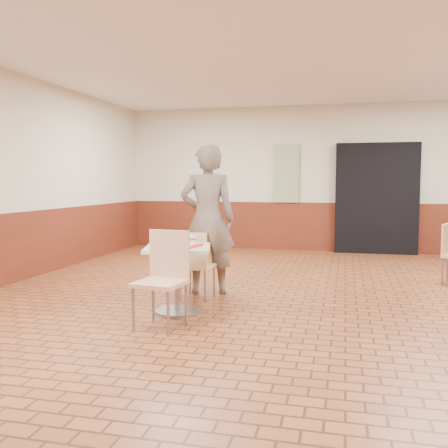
% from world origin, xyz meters
% --- Properties ---
extents(room_shell, '(8.01, 10.01, 3.01)m').
position_xyz_m(room_shell, '(0.00, 0.00, 1.50)').
color(room_shell, brown).
rests_on(room_shell, ground).
extents(wainscot_band, '(8.00, 10.00, 1.00)m').
position_xyz_m(wainscot_band, '(0.00, 0.00, 0.50)').
color(wainscot_band, '#561F10').
rests_on(wainscot_band, ground).
extents(corridor_doorway, '(1.60, 0.22, 2.20)m').
position_xyz_m(corridor_doorway, '(1.20, 4.88, 1.10)').
color(corridor_doorway, black).
rests_on(corridor_doorway, ground).
extents(promo_poster, '(0.50, 0.03, 1.20)m').
position_xyz_m(promo_poster, '(-0.60, 4.94, 1.60)').
color(promo_poster, gray).
rests_on(promo_poster, wainscot_band).
extents(main_table, '(0.70, 0.70, 0.74)m').
position_xyz_m(main_table, '(-1.18, -0.35, 0.50)').
color(main_table, beige).
rests_on(main_table, ground).
extents(chair_main_front, '(0.50, 0.50, 0.96)m').
position_xyz_m(chair_main_front, '(-1.14, -0.88, 0.54)').
color(chair_main_front, tan).
rests_on(chair_main_front, ground).
extents(chair_main_back, '(0.41, 0.41, 0.83)m').
position_xyz_m(chair_main_back, '(-1.18, 0.32, 0.47)').
color(chair_main_back, '#DAC083').
rests_on(chair_main_back, ground).
extents(customer, '(0.79, 0.62, 1.92)m').
position_xyz_m(customer, '(-1.12, 0.66, 0.96)').
color(customer, '#695D51').
rests_on(customer, ground).
extents(serving_tray, '(0.45, 0.35, 0.03)m').
position_xyz_m(serving_tray, '(-1.18, -0.35, 0.75)').
color(serving_tray, red).
rests_on(serving_tray, main_table).
extents(ring_donut, '(0.10, 0.10, 0.03)m').
position_xyz_m(ring_donut, '(-1.25, -0.29, 0.78)').
color(ring_donut, '#CC784A').
rests_on(ring_donut, serving_tray).
extents(long_john_donut, '(0.14, 0.11, 0.04)m').
position_xyz_m(long_john_donut, '(-1.11, -0.36, 0.79)').
color(long_john_donut, '#BB6E36').
rests_on(long_john_donut, serving_tray).
extents(paper_cup, '(0.07, 0.07, 0.09)m').
position_xyz_m(paper_cup, '(-1.03, -0.28, 0.81)').
color(paper_cup, silver).
rests_on(paper_cup, serving_tray).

